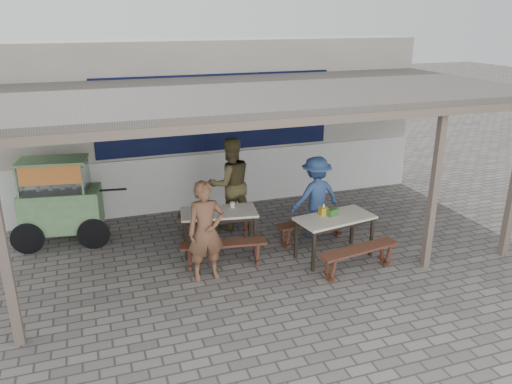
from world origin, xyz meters
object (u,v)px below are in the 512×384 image
at_px(bench_right_wall, 312,225).
at_px(patron_wall_side, 230,184).
at_px(condiment_bowl, 207,210).
at_px(patron_right_table, 316,196).
at_px(vendor_cart, 59,198).
at_px(table_right, 335,221).
at_px(donation_box, 332,212).
at_px(bench_left_wall, 216,219).
at_px(bench_right_street, 359,255).
at_px(table_left, 219,216).
at_px(bench_left_street, 223,249).
at_px(tissue_box, 323,211).
at_px(patron_street_side, 206,231).
at_px(condiment_jar, 232,205).

xyz_separation_m(bench_right_wall, patron_wall_side, (-1.22, 1.15, 0.57)).
relative_size(bench_right_wall, condiment_bowl, 7.22).
distance_m(patron_wall_side, patron_right_table, 1.65).
bearing_deg(patron_wall_side, vendor_cart, -10.30).
xyz_separation_m(table_right, donation_box, (-0.03, 0.06, 0.14)).
height_order(bench_left_wall, bench_right_street, same).
bearing_deg(vendor_cart, table_left, -16.86).
height_order(donation_box, condiment_bowl, donation_box).
relative_size(bench_left_street, bench_left_wall, 1.00).
relative_size(tissue_box, donation_box, 0.71).
height_order(patron_street_side, condiment_jar, patron_street_side).
bearing_deg(table_right, bench_right_wall, 90.00).
bearing_deg(condiment_bowl, patron_wall_side, 52.53).
bearing_deg(vendor_cart, patron_right_table, -5.55).
xyz_separation_m(bench_right_wall, tissue_box, (-0.04, -0.50, 0.48)).
distance_m(table_left, condiment_jar, 0.33).
height_order(bench_right_street, condiment_bowl, condiment_bowl).
bearing_deg(table_left, bench_left_street, -90.00).
distance_m(bench_left_street, table_right, 1.95).
height_order(table_left, patron_street_side, patron_street_side).
height_order(patron_right_table, condiment_jar, patron_right_table).
relative_size(table_left, patron_right_table, 0.92).
height_order(bench_left_street, condiment_jar, condiment_jar).
relative_size(patron_wall_side, donation_box, 9.79).
height_order(table_left, patron_wall_side, patron_wall_side).
distance_m(patron_right_table, condiment_jar, 1.63).
height_order(patron_right_table, condiment_bowl, patron_right_table).
xyz_separation_m(condiment_jar, condiment_bowl, (-0.48, -0.08, -0.02)).
bearing_deg(condiment_jar, bench_left_street, -116.95).
height_order(vendor_cart, condiment_jar, vendor_cart).
bearing_deg(patron_street_side, bench_left_street, 34.94).
distance_m(table_left, patron_wall_side, 1.07).
xyz_separation_m(donation_box, condiment_jar, (-1.50, 0.94, -0.02)).
bearing_deg(tissue_box, patron_wall_side, 125.44).
height_order(table_left, bench_left_wall, table_left).
distance_m(table_left, bench_right_wall, 1.75).
distance_m(bench_right_street, tissue_box, 0.98).
height_order(table_right, patron_wall_side, patron_wall_side).
xyz_separation_m(bench_left_street, donation_box, (1.88, -0.19, 0.48)).
height_order(bench_right_wall, patron_wall_side, patron_wall_side).
relative_size(bench_left_street, vendor_cart, 0.70).
distance_m(bench_right_street, patron_right_table, 1.72).
height_order(vendor_cart, donation_box, vendor_cart).
bearing_deg(tissue_box, bench_left_street, 176.86).
relative_size(bench_left_street, bench_right_wall, 1.00).
height_order(patron_right_table, tissue_box, patron_right_table).
xyz_separation_m(patron_right_table, tissue_box, (-0.25, -0.85, 0.05)).
relative_size(bench_left_wall, condiment_jar, 16.14).
bearing_deg(bench_left_wall, bench_right_street, -41.49).
relative_size(table_right, vendor_cart, 0.69).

